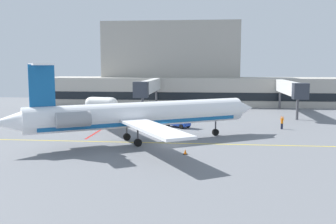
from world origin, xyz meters
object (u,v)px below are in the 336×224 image
object	(u,v)px
regional_jet	(138,115)
baggage_tug	(94,119)
fuel_tank	(101,103)
marshaller	(282,122)
belt_loader	(180,121)
pushback_tractor	(153,108)

from	to	relation	value
regional_jet	baggage_tug	distance (m)	15.53
fuel_tank	marshaller	xyz separation A→B (m)	(32.17, -18.57, -0.58)
belt_loader	pushback_tractor	bearing A→B (deg)	110.58
marshaller	fuel_tank	bearing A→B (deg)	150.00
belt_loader	fuel_tank	distance (m)	25.51
regional_jet	marshaller	bearing A→B (deg)	31.58
pushback_tractor	belt_loader	bearing A→B (deg)	-69.42
marshaller	regional_jet	bearing A→B (deg)	-148.42
pushback_tractor	marshaller	bearing A→B (deg)	-38.89
fuel_tank	marshaller	world-z (taller)	fuel_tank
baggage_tug	pushback_tractor	world-z (taller)	baggage_tug
baggage_tug	belt_loader	size ratio (longest dim) A/B	0.88
belt_loader	marshaller	bearing A→B (deg)	0.72
belt_loader	fuel_tank	bearing A→B (deg)	132.65
regional_jet	pushback_tractor	size ratio (longest dim) A/B	8.99
regional_jet	belt_loader	size ratio (longest dim) A/B	7.54
fuel_tank	belt_loader	bearing A→B (deg)	-47.35
regional_jet	pushback_tractor	bearing A→B (deg)	94.62
baggage_tug	regional_jet	bearing A→B (deg)	-53.53
regional_jet	baggage_tug	bearing A→B (deg)	126.47
baggage_tug	marshaller	bearing A→B (deg)	-1.18
regional_jet	fuel_tank	size ratio (longest dim) A/B	4.33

